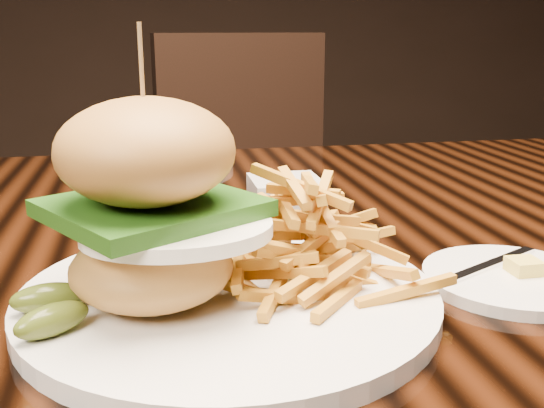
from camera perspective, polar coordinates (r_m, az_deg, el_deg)
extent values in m
cube|color=black|center=(0.72, -2.82, -3.24)|extent=(1.60, 0.90, 0.04)
cylinder|color=white|center=(0.50, -3.85, -8.32)|extent=(0.32, 0.32, 0.01)
ellipsoid|color=#AA7836|center=(0.47, -10.69, -5.65)|extent=(0.12, 0.12, 0.05)
ellipsoid|color=white|center=(0.45, -8.49, -2.38)|extent=(0.13, 0.11, 0.01)
ellipsoid|color=orange|center=(0.45, -5.05, -1.66)|extent=(0.03, 0.03, 0.01)
cube|color=#2F6C1B|center=(0.46, -10.96, -0.67)|extent=(0.18, 0.18, 0.01)
ellipsoid|color=#A16A2C|center=(0.45, -11.24, 4.67)|extent=(0.13, 0.13, 0.08)
cylinder|color=#A07C4A|center=(0.44, -11.49, 9.44)|extent=(0.00, 0.00, 0.10)
ellipsoid|color=#324011|center=(0.45, -19.11, -9.77)|extent=(0.05, 0.05, 0.02)
ellipsoid|color=#324011|center=(0.48, -19.42, -7.92)|extent=(0.05, 0.03, 0.02)
cylinder|color=white|center=(0.58, 20.74, -6.32)|extent=(0.15, 0.15, 0.01)
cube|color=#E4CC4A|center=(0.58, 21.68, -5.20)|extent=(0.02, 0.02, 0.01)
cube|color=silver|center=(0.59, 18.96, -5.15)|extent=(0.12, 0.07, 0.00)
cube|color=white|center=(0.76, 1.22, 0.88)|extent=(0.09, 0.09, 0.04)
cylinder|color=white|center=(1.04, -10.43, 4.05)|extent=(0.25, 0.25, 0.02)
cylinder|color=white|center=(1.04, -10.43, 4.16)|extent=(0.18, 0.18, 0.02)
ellipsoid|color=black|center=(1.03, -10.53, 6.07)|extent=(0.10, 0.08, 0.05)
ellipsoid|color=#2F6C1B|center=(1.02, -10.10, 7.72)|extent=(0.04, 0.03, 0.01)
cube|color=black|center=(1.59, -0.13, -3.33)|extent=(0.54, 0.54, 0.06)
cube|color=black|center=(1.72, -2.71, 6.71)|extent=(0.46, 0.13, 0.50)
cylinder|color=black|center=(1.46, -4.51, -14.88)|extent=(0.04, 0.04, 0.45)
cylinder|color=black|center=(1.59, 8.96, -12.22)|extent=(0.04, 0.04, 0.45)
cylinder|color=black|center=(1.79, -8.16, -9.04)|extent=(0.04, 0.04, 0.45)
cylinder|color=black|center=(1.90, 3.14, -7.37)|extent=(0.04, 0.04, 0.45)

